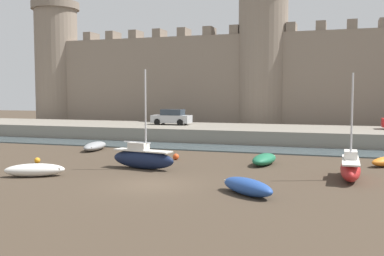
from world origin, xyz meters
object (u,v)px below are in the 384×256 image
object	(u,v)px
rowboat_midflat_left	(264,159)
mooring_buoy_mid_mud	(176,157)
sailboat_near_channel_right	(143,158)
rowboat_foreground_centre	(35,170)
rowboat_midflat_right	(247,186)
car_quay_centre_east	(172,117)
mooring_buoy_off_centre	(37,160)
rowboat_midflat_centre	(95,146)
sailboat_foreground_right	(350,168)

from	to	relation	value
rowboat_midflat_left	mooring_buoy_mid_mud	world-z (taller)	rowboat_midflat_left
sailboat_near_channel_right	rowboat_foreground_centre	world-z (taller)	sailboat_near_channel_right
rowboat_foreground_centre	rowboat_midflat_left	size ratio (longest dim) A/B	1.00
rowboat_midflat_right	car_quay_centre_east	world-z (taller)	car_quay_centre_east
rowboat_foreground_centre	rowboat_midflat_left	bearing A→B (deg)	35.45
rowboat_foreground_centre	mooring_buoy_off_centre	world-z (taller)	rowboat_foreground_centre
sailboat_near_channel_right	mooring_buoy_mid_mud	size ratio (longest dim) A/B	13.98
rowboat_midflat_centre	sailboat_near_channel_right	bearing A→B (deg)	-43.24
sailboat_foreground_right	sailboat_near_channel_right	bearing A→B (deg)	-178.27
rowboat_midflat_right	mooring_buoy_mid_mud	distance (m)	11.40
mooring_buoy_mid_mud	car_quay_centre_east	distance (m)	16.22
rowboat_foreground_centre	mooring_buoy_mid_mud	size ratio (longest dim) A/B	7.84
rowboat_midflat_right	rowboat_midflat_centre	bearing A→B (deg)	141.27
car_quay_centre_east	sailboat_near_channel_right	bearing A→B (deg)	-74.22
rowboat_midflat_left	car_quay_centre_east	distance (m)	19.55
mooring_buoy_mid_mud	car_quay_centre_east	size ratio (longest dim) A/B	0.11
sailboat_near_channel_right	rowboat_foreground_centre	xyz separation A→B (m)	(-4.62, -4.24, -0.31)
sailboat_near_channel_right	mooring_buoy_mid_mud	xyz separation A→B (m)	(0.62, 4.14, -0.47)
mooring_buoy_mid_mud	rowboat_midflat_centre	bearing A→B (deg)	160.40
sailboat_foreground_right	car_quay_centre_east	bearing A→B (deg)	132.91
mooring_buoy_off_centre	rowboat_midflat_right	bearing A→B (deg)	-17.55
rowboat_midflat_right	mooring_buoy_off_centre	size ratio (longest dim) A/B	8.25
rowboat_midflat_right	rowboat_midflat_left	xyz separation A→B (m)	(-0.67, 8.87, -0.02)
rowboat_midflat_left	car_quay_centre_east	bearing A→B (deg)	128.81
rowboat_midflat_left	sailboat_foreground_right	bearing A→B (deg)	-34.31
sailboat_near_channel_right	rowboat_midflat_centre	size ratio (longest dim) A/B	1.55
rowboat_midflat_right	car_quay_centre_east	size ratio (longest dim) A/B	0.77
rowboat_foreground_centre	rowboat_midflat_right	size ratio (longest dim) A/B	1.07
car_quay_centre_east	rowboat_midflat_left	bearing A→B (deg)	-51.19
sailboat_foreground_right	rowboat_midflat_right	world-z (taller)	sailboat_foreground_right
sailboat_near_channel_right	rowboat_midflat_left	distance (m)	7.86
rowboat_midflat_right	car_quay_centre_east	distance (m)	27.33
sailboat_foreground_right	rowboat_midflat_left	world-z (taller)	sailboat_foreground_right
sailboat_foreground_right	car_quay_centre_east	size ratio (longest dim) A/B	1.39
rowboat_midflat_left	mooring_buoy_off_centre	xyz separation A→B (m)	(-14.34, -4.13, -0.18)
sailboat_foreground_right	rowboat_foreground_centre	world-z (taller)	sailboat_foreground_right
rowboat_midflat_centre	mooring_buoy_off_centre	xyz separation A→B (m)	(-0.07, -7.23, -0.16)
sailboat_foreground_right	sailboat_near_channel_right	distance (m)	12.01
sailboat_foreground_right	mooring_buoy_off_centre	distance (m)	19.54
sailboat_near_channel_right	rowboat_midflat_centre	world-z (taller)	sailboat_near_channel_right
rowboat_midflat_right	rowboat_midflat_centre	distance (m)	19.15
rowboat_foreground_centre	mooring_buoy_off_centre	distance (m)	4.96
rowboat_midflat_centre	mooring_buoy_mid_mud	distance (m)	8.58
rowboat_foreground_centre	mooring_buoy_mid_mud	xyz separation A→B (m)	(5.24, 8.37, -0.16)
rowboat_midflat_left	mooring_buoy_mid_mud	distance (m)	6.20
sailboat_foreground_right	mooring_buoy_off_centre	bearing A→B (deg)	-178.29
mooring_buoy_off_centre	rowboat_midflat_left	bearing A→B (deg)	16.05
rowboat_midflat_right	mooring_buoy_mid_mud	world-z (taller)	rowboat_midflat_right
mooring_buoy_off_centre	sailboat_foreground_right	bearing A→B (deg)	1.71
rowboat_foreground_centre	rowboat_midflat_centre	size ratio (longest dim) A/B	0.87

